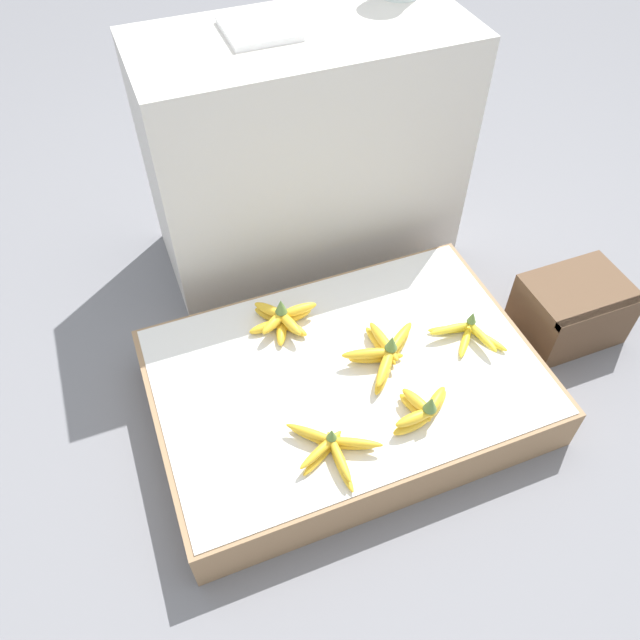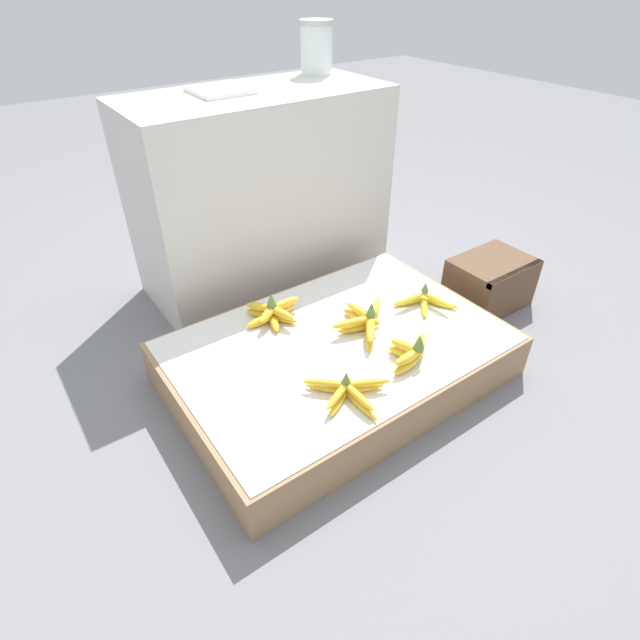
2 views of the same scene
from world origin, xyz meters
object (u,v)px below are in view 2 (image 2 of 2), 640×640
Objects in this scene: banana_bunch_middle_midright at (366,321)px; banana_bunch_back_midleft at (273,313)px; banana_bunch_front_midleft at (347,391)px; glass_jar at (316,47)px; foam_tray_white at (221,90)px; banana_bunch_middle_right at (424,301)px; wooden_crate at (489,282)px; banana_bunch_front_midright at (412,352)px.

banana_bunch_back_midleft is (-0.23, 0.22, -0.00)m from banana_bunch_middle_midright.
glass_jar is (0.65, 1.07, 0.70)m from banana_bunch_front_midleft.
foam_tray_white reaches higher than banana_bunch_front_midleft.
banana_bunch_middle_right is 1.05m from foam_tray_white.
wooden_crate is 0.41m from banana_bunch_middle_right.
wooden_crate is 0.92m from banana_bunch_back_midleft.
banana_bunch_back_midleft is at bearing 87.20° from banana_bunch_front_midleft.
banana_bunch_back_midleft is 0.82m from foam_tray_white.
banana_bunch_back_midleft reaches higher than banana_bunch_middle_right.
banana_bunch_front_midleft is 1.17× the size of banana_bunch_front_midright.
banana_bunch_front_midright is at bearing 2.72° from banana_bunch_front_midleft.
banana_bunch_middle_midright is 1.15× the size of banana_bunch_back_midleft.
banana_bunch_middle_right is (0.51, 0.20, -0.00)m from banana_bunch_front_midleft.
banana_bunch_middle_midright is (-0.01, 0.21, -0.00)m from banana_bunch_front_midright.
foam_tray_white is at bearing 80.24° from banana_bunch_front_midleft.
glass_jar reaches higher than banana_bunch_middle_midright.
banana_bunch_middle_midright is at bearing -44.27° from banana_bunch_back_midleft.
banana_bunch_front_midright and banana_bunch_back_midleft have the same top height.
glass_jar is (-0.26, 0.85, 0.78)m from wooden_crate.
banana_bunch_front_midleft is at bearing -158.20° from banana_bunch_middle_right.
banana_bunch_middle_midright reaches higher than banana_bunch_front_midleft.
banana_bunch_middle_midright is at bearing 175.77° from banana_bunch_middle_right.
banana_bunch_middle_midright is 1.26× the size of glass_jar.
foam_tray_white is at bearing 95.38° from banana_bunch_front_midright.
banana_bunch_middle_midright is 0.97m from foam_tray_white.
banana_bunch_middle_midright is (0.25, 0.22, 0.01)m from banana_bunch_front_midleft.
banana_bunch_back_midleft is at bearing 135.73° from banana_bunch_middle_midright.
banana_bunch_front_midleft is 1.14× the size of foam_tray_white.
glass_jar is 0.50m from foam_tray_white.
glass_jar is at bearing 64.87° from banana_bunch_middle_midright.
banana_bunch_front_midright is 0.21m from banana_bunch_middle_midright.
foam_tray_white is (0.15, 0.54, 0.60)m from banana_bunch_back_midleft.
wooden_crate is at bearing 0.30° from banana_bunch_middle_midright.
banana_bunch_front_midleft is at bearing -166.16° from wooden_crate.
glass_jar is at bearing 107.33° from wooden_crate.
banana_bunch_back_midleft is at bearing 166.18° from wooden_crate.
banana_bunch_front_midleft is 0.33m from banana_bunch_middle_midright.
banana_bunch_front_midleft is 0.44m from banana_bunch_back_midleft.
banana_bunch_middle_right reaches higher than wooden_crate.
foam_tray_white reaches higher than wooden_crate.
banana_bunch_middle_right is at bearing 21.80° from banana_bunch_front_midleft.
banana_bunch_middle_midright is 0.32m from banana_bunch_back_midleft.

